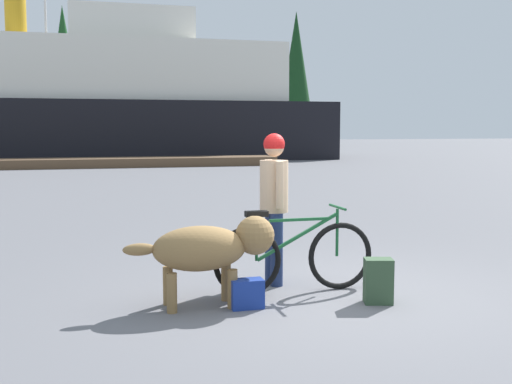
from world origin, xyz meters
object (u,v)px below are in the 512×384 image
(person_cyclist, at_px, (274,194))
(backpack, at_px, (378,281))
(sailboat_moored, at_px, (50,148))
(handbag_pannier, at_px, (247,294))
(dog, at_px, (210,248))
(bicycle, at_px, (294,256))
(ferry_boat, at_px, (84,104))

(person_cyclist, xyz_separation_m, backpack, (0.78, -1.05, -0.80))
(person_cyclist, bearing_deg, sailboat_moored, 96.84)
(handbag_pannier, distance_m, sailboat_moored, 34.54)
(person_cyclist, distance_m, backpack, 1.53)
(dog, distance_m, sailboat_moored, 34.33)
(backpack, relative_size, sailboat_moored, 0.05)
(backpack, height_order, sailboat_moored, sailboat_moored)
(backpack, xyz_separation_m, handbag_pannier, (-1.32, 0.18, -0.08))
(person_cyclist, relative_size, handbag_pannier, 5.33)
(bicycle, relative_size, person_cyclist, 1.05)
(dog, distance_m, backpack, 1.73)
(handbag_pannier, relative_size, sailboat_moored, 0.03)
(handbag_pannier, bearing_deg, backpack, -7.75)
(bicycle, bearing_deg, person_cyclist, 102.13)
(backpack, distance_m, ferry_boat, 30.99)
(person_cyclist, height_order, handbag_pannier, person_cyclist)
(ferry_boat, xyz_separation_m, sailboat_moored, (-2.06, 3.81, -2.59))
(person_cyclist, height_order, sailboat_moored, sailboat_moored)
(handbag_pannier, bearing_deg, sailboat_moored, 95.78)
(bicycle, relative_size, sailboat_moored, 0.19)
(dog, distance_m, ferry_boat, 30.49)
(person_cyclist, distance_m, ferry_boat, 29.82)
(bicycle, bearing_deg, dog, -164.65)
(bicycle, height_order, person_cyclist, person_cyclist)
(person_cyclist, bearing_deg, bicycle, -77.87)
(backpack, bearing_deg, bicycle, 137.79)
(person_cyclist, xyz_separation_m, sailboat_moored, (-4.02, 33.49, -0.53))
(bicycle, height_order, dog, bicycle)
(dog, bearing_deg, bicycle, 15.35)
(person_cyclist, bearing_deg, ferry_boat, 93.78)
(backpack, xyz_separation_m, sailboat_moored, (-4.80, 34.54, 0.26))
(bicycle, relative_size, dog, 1.19)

